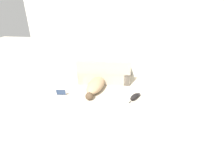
# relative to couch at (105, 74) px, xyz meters

# --- Properties ---
(ground_plane) EXTENTS (20.00, 20.00, 0.00)m
(ground_plane) POSITION_rel_couch_xyz_m (0.74, -2.85, -0.27)
(ground_plane) COLOR #BCB29E
(wall_back) EXTENTS (7.36, 0.06, 2.66)m
(wall_back) POSITION_rel_couch_xyz_m (0.74, 0.67, 1.06)
(wall_back) COLOR beige
(wall_back) RESTS_ON ground_plane
(couch) EXTENTS (1.86, 0.97, 0.85)m
(couch) POSITION_rel_couch_xyz_m (0.00, 0.00, 0.00)
(couch) COLOR tan
(couch) RESTS_ON ground_plane
(dog) EXTENTS (0.60, 1.66, 0.35)m
(dog) POSITION_rel_couch_xyz_m (-0.17, -0.73, -0.10)
(dog) COLOR #A38460
(dog) RESTS_ON ground_plane
(cat) EXTENTS (0.38, 0.53, 0.17)m
(cat) POSITION_rel_couch_xyz_m (1.11, -1.13, -0.19)
(cat) COLOR black
(cat) RESTS_ON ground_plane
(laptop_open) EXTENTS (0.32, 0.27, 0.22)m
(laptop_open) POSITION_rel_couch_xyz_m (-1.15, -1.27, -0.20)
(laptop_open) COLOR #B7B7BC
(laptop_open) RESTS_ON ground_plane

